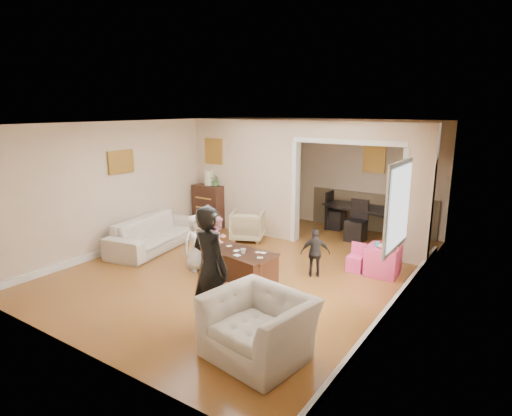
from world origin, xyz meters
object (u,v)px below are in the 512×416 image
Objects in this scene: child_toddler at (315,253)px; coffee_table at (240,265)px; dining_table at (366,220)px; adult_person at (210,268)px; dresser at (209,206)px; coffee_cup at (243,251)px; child_kneel_a at (197,243)px; sofa at (155,233)px; table_lamp at (209,178)px; play_table at (383,261)px; child_kneel_b at (219,241)px; cyan_cup at (377,244)px; armchair_front at (259,327)px; armchair_back at (248,226)px.

coffee_table is at bearing 6.05° from child_toddler.
dining_table is 1.10× the size of adult_person.
dresser is at bearing -51.40° from child_toddler.
dining_table is at bearing 24.81° from dresser.
coffee_cup is 0.96m from child_kneel_a.
table_lamp is (-0.07, 1.87, 0.90)m from sofa.
child_kneel_b is at bearing -156.51° from play_table.
child_kneel_a reaches higher than coffee_table.
adult_person is at bearing -111.75° from cyan_cup.
dining_table reaches higher than sofa.
coffee_cup reaches higher than coffee_table.
child_kneel_b is (-1.60, -3.43, 0.13)m from dining_table.
dresser is at bearing 144.44° from armchair_front.
child_toddler reaches higher than cyan_cup.
coffee_cup is 1.18× the size of cyan_cup.
table_lamp is 0.21× the size of adult_person.
sofa is 1.71m from child_kneel_b.
armchair_front is 3.26m from cyan_cup.
child_kneel_a is (-0.85, -0.15, 0.28)m from coffee_table.
coffee_cup is at bearing -40.70° from table_lamp.
armchair_back is 3.05m from cyan_cup.
play_table is at bearing -84.97° from sofa.
coffee_table is at bearing -59.48° from child_kneel_a.
armchair_front reaches higher than cyan_cup.
coffee_cup is (-1.47, 1.77, 0.13)m from armchair_front.
coffee_table is (1.12, -1.83, -0.09)m from armchair_back.
coffee_cup is at bearing 138.77° from armchair_front.
armchair_front is 3.32m from play_table.
adult_person is 2.40m from child_kneel_b.
adult_person is (1.80, -3.44, 0.52)m from armchair_back.
cyan_cup reaches higher than coffee_table.
dining_table is 1.81× the size of child_kneel_a.
dining_table reaches higher than coffee_table.
dresser is 2.58m from child_kneel_b.
coffee_table is at bearing 139.84° from armchair_front.
coffee_table is 2.40m from cyan_cup.
armchair_back is at bearing 135.39° from armchair_front.
dresser is (-4.06, 3.99, 0.15)m from armchair_front.
table_lamp reaches higher than dresser.
child_kneel_b is at bearing -15.07° from child_toddler.
dresser is 0.70m from table_lamp.
cyan_cup is (4.38, -0.75, 0.03)m from dresser.
table_lamp is at bearing 0.00° from dresser.
armchair_back is at bearing 121.42° from coffee_table.
cyan_cup is at bearing -171.11° from child_toddler.
child_kneel_a is at bearing -116.08° from sofa.
armchair_back is at bearing 5.74° from child_kneel_b.
sofa is 1.88m from dresser.
child_toddler is (0.15, -2.98, 0.10)m from dining_table.
coffee_cup is at bearing -26.57° from coffee_table.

